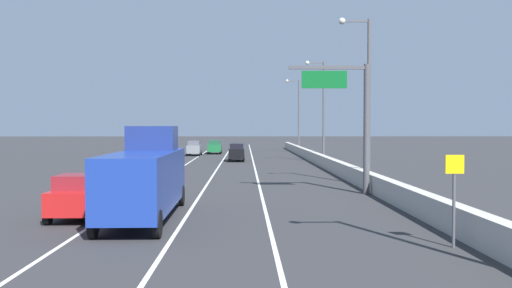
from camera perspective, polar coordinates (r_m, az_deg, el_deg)
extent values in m
plane|color=#2D2D30|center=(66.90, -1.61, -1.59)|extent=(320.00, 320.00, 0.00)
cube|color=silver|center=(58.23, -7.11, -2.10)|extent=(0.16, 130.00, 0.00)
cube|color=silver|center=(57.97, -3.66, -2.11)|extent=(0.16, 130.00, 0.00)
cube|color=silver|center=(57.92, -0.20, -2.11)|extent=(0.16, 130.00, 0.00)
cube|color=#B2ADA3|center=(43.59, 8.95, -2.68)|extent=(0.60, 120.00, 1.10)
cylinder|color=#47474C|center=(33.33, 11.04, 1.46)|extent=(0.36, 0.36, 7.50)
cube|color=#47474C|center=(33.10, 7.24, 7.63)|extent=(4.50, 0.20, 0.20)
cube|color=#0C5923|center=(32.89, 6.87, 6.44)|extent=(2.60, 0.10, 1.00)
cylinder|color=#4C4C51|center=(19.47, 19.24, -6.34)|extent=(0.10, 0.10, 2.40)
cube|color=yellow|center=(19.28, 19.33, -1.93)|extent=(0.60, 0.04, 0.60)
cylinder|color=#4C4C51|center=(38.24, 11.27, 4.10)|extent=(0.24, 0.24, 10.98)
cube|color=#4C4C51|center=(38.64, 9.98, 12.05)|extent=(1.80, 0.12, 0.12)
sphere|color=beige|center=(38.48, 8.64, 12.10)|extent=(0.44, 0.44, 0.44)
cylinder|color=#4C4C51|center=(62.30, 6.81, 3.20)|extent=(0.24, 0.24, 10.98)
cube|color=#4C4C51|center=(62.55, 6.01, 8.11)|extent=(1.80, 0.12, 0.12)
sphere|color=beige|center=(62.44, 5.18, 8.12)|extent=(0.44, 0.44, 0.44)
cylinder|color=#4C4C51|center=(86.46, 4.33, 2.81)|extent=(0.24, 0.24, 10.98)
cube|color=#4C4C51|center=(86.64, 3.74, 6.34)|extent=(1.80, 0.12, 0.12)
sphere|color=beige|center=(86.57, 3.14, 6.35)|extent=(0.44, 0.44, 0.44)
cube|color=black|center=(64.11, -1.94, -0.95)|extent=(1.74, 4.56, 1.08)
cube|color=black|center=(63.62, -1.95, -0.21)|extent=(1.51, 2.06, 0.60)
cylinder|color=black|center=(65.97, -2.58, -1.34)|extent=(0.23, 0.68, 0.68)
cylinder|color=black|center=(65.94, -1.24, -1.34)|extent=(0.23, 0.68, 0.68)
cylinder|color=black|center=(62.34, -2.69, -1.52)|extent=(0.23, 0.68, 0.68)
cylinder|color=black|center=(62.30, -1.27, -1.52)|extent=(0.23, 0.68, 0.68)
cube|color=red|center=(25.36, -17.11, -5.31)|extent=(1.93, 4.18, 0.96)
cube|color=maroon|center=(24.88, -17.40, -3.64)|extent=(1.68, 1.89, 0.60)
cylinder|color=black|center=(27.22, -17.87, -5.86)|extent=(0.23, 0.68, 0.68)
cylinder|color=black|center=(26.76, -14.32, -5.96)|extent=(0.23, 0.68, 0.68)
cylinder|color=black|center=(24.16, -20.18, -6.84)|extent=(0.23, 0.68, 0.68)
cylinder|color=black|center=(23.64, -16.20, -6.99)|extent=(0.23, 0.68, 0.68)
cube|color=#196033|center=(81.60, -4.16, -0.39)|extent=(1.87, 4.52, 1.03)
cube|color=#1C4633|center=(81.12, -4.18, 0.17)|extent=(1.65, 2.04, 0.60)
cylinder|color=black|center=(83.48, -4.68, -0.69)|extent=(0.22, 0.68, 0.68)
cylinder|color=black|center=(83.39, -3.51, -0.69)|extent=(0.22, 0.68, 0.68)
cylinder|color=black|center=(79.87, -4.84, -0.80)|extent=(0.22, 0.68, 0.68)
cylinder|color=black|center=(79.78, -3.61, -0.80)|extent=(0.22, 0.68, 0.68)
cube|color=slate|center=(76.93, -6.21, -0.51)|extent=(1.79, 4.13, 1.06)
cube|color=#4D505A|center=(76.49, -6.24, 0.10)|extent=(1.56, 1.86, 0.60)
cylinder|color=black|center=(78.63, -6.67, -0.85)|extent=(0.23, 0.68, 0.68)
cylinder|color=black|center=(78.48, -5.51, -0.85)|extent=(0.23, 0.68, 0.68)
cylinder|color=black|center=(75.43, -6.93, -0.96)|extent=(0.23, 0.68, 0.68)
cylinder|color=black|center=(75.28, -5.72, -0.96)|extent=(0.23, 0.68, 0.68)
cube|color=navy|center=(24.34, -11.10, -3.56)|extent=(2.49, 9.65, 2.33)
cube|color=navy|center=(26.33, -10.36, 0.59)|extent=(2.13, 2.14, 1.10)
cylinder|color=black|center=(28.69, -11.95, -5.10)|extent=(0.23, 1.00, 1.00)
cylinder|color=black|center=(28.37, -7.48, -5.15)|extent=(0.23, 1.00, 1.00)
cylinder|color=black|center=(20.72, -16.04, -7.78)|extent=(0.23, 1.00, 1.00)
cylinder|color=black|center=(20.29, -9.84, -7.94)|extent=(0.23, 1.00, 1.00)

